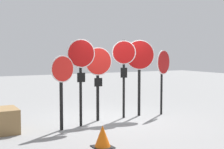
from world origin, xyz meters
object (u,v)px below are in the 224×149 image
object	(u,v)px
stop_sign_5	(163,68)
stop_sign_1	(81,64)
stop_sign_0	(62,79)
traffic_cone_0	(103,136)
stop_sign_3	(124,62)
stop_sign_4	(140,63)
stop_sign_2	(98,70)

from	to	relation	value
stop_sign_5	stop_sign_1	bearing A→B (deg)	161.35
stop_sign_0	stop_sign_5	xyz separation A→B (m)	(3.62, 0.44, 0.20)
traffic_cone_0	stop_sign_1	bearing A→B (deg)	80.38
stop_sign_3	stop_sign_4	size ratio (longest dim) A/B	1.00
stop_sign_4	stop_sign_5	distance (m)	0.84
stop_sign_0	stop_sign_5	world-z (taller)	stop_sign_5
stop_sign_5	stop_sign_2	bearing A→B (deg)	152.70
stop_sign_0	stop_sign_2	world-z (taller)	stop_sign_2
stop_sign_3	stop_sign_5	distance (m)	1.44
stop_sign_2	stop_sign_3	size ratio (longest dim) A/B	0.90
stop_sign_4	stop_sign_2	bearing A→B (deg)	-153.44
stop_sign_3	stop_sign_5	size ratio (longest dim) A/B	1.14
stop_sign_2	stop_sign_3	distance (m)	0.91
stop_sign_5	stop_sign_0	bearing A→B (deg)	162.89
stop_sign_5	stop_sign_4	bearing A→B (deg)	144.10
stop_sign_4	stop_sign_5	size ratio (longest dim) A/B	1.15
stop_sign_1	traffic_cone_0	distance (m)	2.50
stop_sign_1	stop_sign_5	bearing A→B (deg)	11.47
stop_sign_0	stop_sign_5	distance (m)	3.65
stop_sign_0	stop_sign_4	world-z (taller)	stop_sign_4
stop_sign_2	traffic_cone_0	bearing A→B (deg)	-103.60
stop_sign_0	stop_sign_2	size ratio (longest dim) A/B	0.90
stop_sign_2	stop_sign_3	bearing A→B (deg)	9.57
stop_sign_1	stop_sign_5	xyz separation A→B (m)	(3.02, 0.28, -0.19)
stop_sign_1	stop_sign_4	xyz separation A→B (m)	(2.21, 0.45, -0.03)
stop_sign_1	stop_sign_4	world-z (taller)	stop_sign_4
stop_sign_0	stop_sign_4	xyz separation A→B (m)	(2.81, 0.61, 0.36)
stop_sign_2	traffic_cone_0	world-z (taller)	stop_sign_2
stop_sign_0	stop_sign_1	distance (m)	0.73
stop_sign_0	stop_sign_2	bearing A→B (deg)	8.31
stop_sign_0	stop_sign_4	distance (m)	2.90
stop_sign_4	traffic_cone_0	distance (m)	3.81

